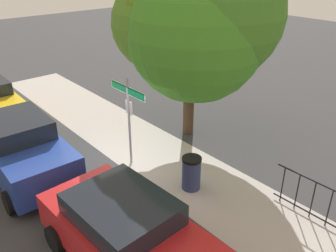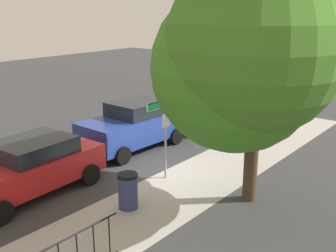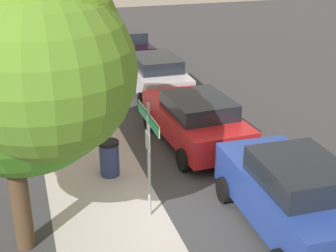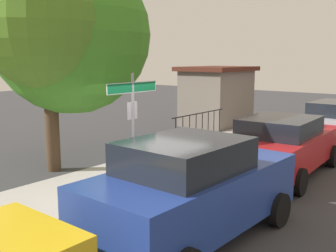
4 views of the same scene
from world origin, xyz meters
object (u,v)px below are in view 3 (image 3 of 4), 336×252
object	(u,v)px
car_red	(195,119)
street_sign	(148,138)
car_black	(125,46)
trash_bin	(109,158)
shade_tree	(11,52)
car_silver	(155,74)
car_blue	(292,194)

from	to	relation	value
car_red	street_sign	bearing A→B (deg)	141.85
car_black	trash_bin	bearing A→B (deg)	164.46
car_red	car_black	bearing A→B (deg)	-2.70
car_red	trash_bin	world-z (taller)	car_red
shade_tree	car_red	bearing A→B (deg)	-56.29
car_black	car_red	bearing A→B (deg)	179.41
street_sign	car_red	distance (m)	4.23
car_red	car_silver	world-z (taller)	car_silver
street_sign	trash_bin	size ratio (longest dim) A/B	2.83
car_red	car_black	world-z (taller)	car_black
street_sign	car_blue	xyz separation A→B (m)	(-1.48, -2.76, -1.05)
street_sign	car_red	world-z (taller)	street_sign
car_blue	car_silver	world-z (taller)	car_blue
shade_tree	car_silver	size ratio (longest dim) A/B	1.46
street_sign	trash_bin	world-z (taller)	street_sign
street_sign	car_red	xyz separation A→B (m)	(3.32, -2.36, -1.14)
car_black	shade_tree	bearing A→B (deg)	158.41
car_red	car_silver	size ratio (longest dim) A/B	1.01
car_silver	car_black	size ratio (longest dim) A/B	0.97
shade_tree	trash_bin	bearing A→B (deg)	-43.81
street_sign	shade_tree	size ratio (longest dim) A/B	0.43
shade_tree	car_black	world-z (taller)	shade_tree
car_red	trash_bin	size ratio (longest dim) A/B	4.58
car_silver	car_black	world-z (taller)	car_black
shade_tree	car_black	size ratio (longest dim) A/B	1.42
shade_tree	car_silver	world-z (taller)	shade_tree
car_blue	street_sign	bearing A→B (deg)	63.63
street_sign	shade_tree	bearing A→B (deg)	89.68
trash_bin	car_red	bearing A→B (deg)	-68.55
shade_tree	car_blue	bearing A→B (deg)	-105.58
car_silver	trash_bin	world-z (taller)	car_silver
street_sign	car_black	xyz separation A→B (m)	(12.92, -2.36, -1.09)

